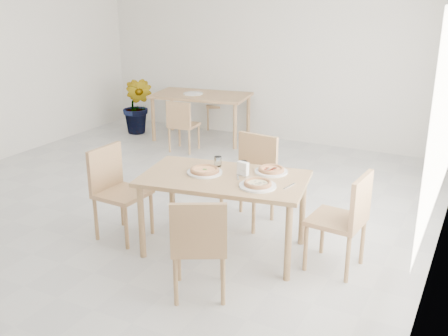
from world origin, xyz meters
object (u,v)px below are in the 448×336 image
at_px(chair_south, 199,241).
at_px(pizza_mushroom, 258,183).
at_px(plate_mushroom, 258,186).
at_px(plate_empty, 193,94).
at_px(chair_west, 115,186).
at_px(potted_plant, 138,106).
at_px(chair_east, 346,215).
at_px(plate_margherita, 205,172).
at_px(napkin_holder, 243,169).
at_px(chair_back_s, 182,122).
at_px(pizza_pepperoni, 271,169).
at_px(main_table, 224,185).
at_px(chair_back_n, 218,101).
at_px(pizza_margherita, 205,170).
at_px(tumbler_a, 243,166).
at_px(second_table, 201,99).
at_px(plate_pepperoni, 271,172).
at_px(chair_north, 252,172).
at_px(tumbler_b, 218,161).

relative_size(chair_south, pizza_mushroom, 2.87).
height_order(plate_mushroom, plate_empty, same).
distance_m(chair_west, potted_plant, 3.93).
bearing_deg(chair_east, plate_empty, -127.52).
distance_m(plate_margherita, napkin_holder, 0.36).
distance_m(chair_back_s, potted_plant, 1.35).
relative_size(pizza_pepperoni, napkin_holder, 2.22).
distance_m(main_table, pizza_pepperoni, 0.47).
xyz_separation_m(chair_back_s, plate_empty, (-0.21, 0.71, 0.30)).
distance_m(chair_west, plate_empty, 3.63).
bearing_deg(napkin_holder, chair_back_n, 131.44).
bearing_deg(plate_mushroom, chair_west, -175.96).
bearing_deg(plate_empty, chair_west, -71.63).
distance_m(plate_empty, potted_plant, 1.06).
bearing_deg(plate_margherita, plate_empty, 122.30).
xyz_separation_m(pizza_margherita, chair_back_s, (-1.84, 2.53, -0.32)).
distance_m(chair_east, chair_back_n, 5.20).
height_order(main_table, chair_east, chair_east).
bearing_deg(plate_empty, napkin_holder, -52.66).
bearing_deg(chair_back_s, tumbler_a, 127.21).
xyz_separation_m(second_table, potted_plant, (-1.13, -0.20, -0.19)).
height_order(pizza_mushroom, second_table, pizza_mushroom).
bearing_deg(chair_west, second_table, 19.36).
relative_size(plate_margherita, second_table, 0.20).
height_order(plate_mushroom, second_table, plate_mushroom).
xyz_separation_m(chair_south, chair_back_n, (-2.48, 4.93, -0.03)).
bearing_deg(plate_empty, second_table, 25.70).
bearing_deg(main_table, napkin_holder, 25.08).
xyz_separation_m(chair_east, napkin_holder, (-0.96, -0.06, 0.29)).
relative_size(chair_west, second_table, 0.56).
distance_m(chair_east, plate_pepperoni, 0.81).
relative_size(main_table, chair_south, 1.86).
xyz_separation_m(main_table, plate_margherita, (-0.20, -0.00, 0.09)).
distance_m(main_table, chair_south, 0.85).
distance_m(main_table, chair_north, 0.78).
height_order(tumbler_a, potted_plant, potted_plant).
xyz_separation_m(main_table, chair_west, (-1.11, -0.20, -0.14)).
relative_size(chair_west, plate_mushroom, 2.82).
distance_m(main_table, second_table, 3.92).
xyz_separation_m(tumbler_b, chair_back_n, (-2.08, 3.88, -0.32)).
relative_size(plate_margherita, pizza_mushroom, 1.08).
distance_m(tumbler_a, second_table, 3.82).
relative_size(tumbler_b, chair_back_n, 0.12).
xyz_separation_m(plate_margherita, second_table, (-1.93, 3.29, -0.09)).
xyz_separation_m(chair_east, second_table, (-3.24, 3.13, 0.14)).
bearing_deg(pizza_pepperoni, plate_pepperoni, 0.00).
height_order(pizza_mushroom, plate_empty, pizza_mushroom).
bearing_deg(potted_plant, chair_north, -36.10).
bearing_deg(tumbler_a, main_table, -115.66).
bearing_deg(plate_margherita, pizza_margherita, 153.43).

